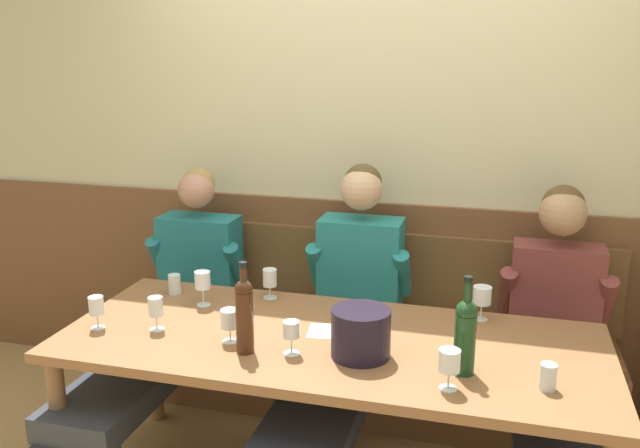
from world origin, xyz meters
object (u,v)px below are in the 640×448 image
wall_bench (365,361)px  wine_glass_right_end (482,297)px  ice_bucket (361,333)px  wine_glass_center_rear (230,320)px  person_center_left_seat (343,327)px  wine_glass_near_bucket (449,362)px  wine_glass_mid_right (156,308)px  wine_glass_mid_left (96,307)px  wine_glass_by_bottle (270,279)px  dining_table (330,355)px  person_left_seat (167,317)px  water_tumbler_center (548,377)px  wine_glass_left_end (203,282)px  person_center_right_seat (558,359)px  wine_bottle_amber_mid (244,313)px  water_tumbler_right (175,284)px  wine_bottle_green_tall (465,334)px  wine_glass_center_front (291,331)px

wall_bench → wine_glass_right_end: wall_bench is taller
ice_bucket → wine_glass_center_rear: ice_bucket is taller
person_center_left_seat → ice_bucket: size_ratio=6.01×
ice_bucket → wine_glass_near_bucket: ice_bucket is taller
wine_glass_mid_right → wine_glass_mid_left: bearing=-168.3°
ice_bucket → wine_glass_by_bottle: 0.72m
dining_table → person_left_seat: (-0.91, 0.33, -0.07)m
water_tumbler_center → person_center_left_seat: bearing=146.5°
wine_glass_near_bucket → wine_glass_mid_right: (-1.21, 0.18, -0.00)m
person_center_left_seat → wine_glass_left_end: bearing=-164.5°
ice_bucket → water_tumbler_center: size_ratio=2.42×
water_tumbler_center → person_center_right_seat: bearing=81.4°
wine_bottle_amber_mid → wine_glass_mid_right: (-0.43, 0.10, -0.06)m
wall_bench → wine_glass_by_bottle: bearing=-134.4°
ice_bucket → wine_glass_by_bottle: ice_bucket is taller
water_tumbler_center → water_tumbler_right: bearing=163.4°
wine_bottle_amber_mid → wine_glass_near_bucket: size_ratio=2.49×
wine_glass_left_end → water_tumbler_center: 1.52m
person_left_seat → dining_table: bearing=-19.9°
person_left_seat → wine_bottle_amber_mid: (0.63, -0.54, 0.30)m
ice_bucket → wine_glass_mid_left: size_ratio=1.62×
wine_glass_right_end → wine_glass_by_bottle: bearing=179.9°
wine_glass_by_bottle → wine_glass_mid_right: size_ratio=0.98×
wine_glass_near_bucket → wine_glass_center_rear: bearing=169.8°
wine_glass_mid_right → ice_bucket: bearing=-0.7°
person_left_seat → wine_bottle_amber_mid: size_ratio=3.71×
wine_bottle_green_tall → wine_glass_left_end: wine_bottle_green_tall is taller
person_left_seat → water_tumbler_center: size_ratio=14.46×
wine_glass_center_rear → wine_glass_mid_right: size_ratio=0.95×
person_left_seat → wine_bottle_green_tall: bearing=-18.7°
wall_bench → person_left_seat: bearing=-155.4°
person_center_left_seat → wine_glass_right_end: bearing=-0.4°
person_left_seat → wine_glass_right_end: bearing=1.0°
wine_glass_center_front → wine_glass_mid_left: wine_glass_mid_left is taller
wine_glass_center_rear → wine_bottle_green_tall: bearing=-1.4°
wine_bottle_amber_mid → wine_glass_center_front: 0.19m
wine_glass_near_bucket → person_center_left_seat: bearing=128.8°
wall_bench → wine_glass_mid_left: (-0.96, -0.91, 0.55)m
wall_bench → wine_bottle_amber_mid: (-0.28, -0.95, 0.62)m
wine_glass_right_end → wine_glass_center_front: bearing=-142.1°
water_tumbler_right → person_center_left_seat: bearing=4.8°
person_center_right_seat → person_center_left_seat: bearing=178.1°
person_left_seat → person_center_left_seat: bearing=2.0°
wine_bottle_amber_mid → wine_glass_mid_right: wine_bottle_amber_mid is taller
person_center_left_seat → wine_glass_near_bucket: (0.52, -0.65, 0.21)m
dining_table → wine_bottle_amber_mid: 0.42m
wall_bench → wine_glass_mid_right: bearing=-129.7°
wine_bottle_amber_mid → wine_glass_mid_left: wine_bottle_amber_mid is taller
ice_bucket → wine_bottle_green_tall: (0.39, -0.04, 0.06)m
wine_glass_mid_left → wine_glass_by_bottle: bearing=42.0°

